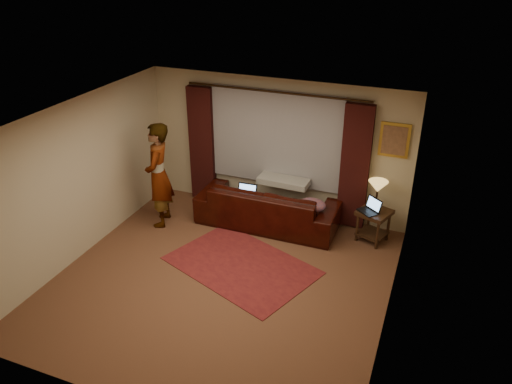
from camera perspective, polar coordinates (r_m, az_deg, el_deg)
floor at (r=7.93m, az=-3.91°, el=-10.05°), size 5.00×5.00×0.01m
ceiling at (r=6.70m, az=-4.60°, el=8.06°), size 5.00×5.00×0.02m
wall_back at (r=9.32m, az=2.36°, el=5.11°), size 5.00×0.02×2.60m
wall_front at (r=5.47m, az=-15.76°, el=-13.42°), size 5.00×0.02×2.60m
wall_left at (r=8.51m, az=-19.63°, el=1.30°), size 0.02×5.00×2.60m
wall_right at (r=6.66m, az=15.70°, el=-5.45°), size 0.02×5.00×2.60m
sheer_curtain at (r=9.20m, az=2.26°, el=6.14°), size 2.50×0.05×1.80m
drape_left at (r=9.83m, az=-6.18°, el=5.40°), size 0.50×0.14×2.30m
drape_right at (r=8.93m, az=11.24°, el=2.76°), size 0.50×0.14×2.30m
curtain_rod at (r=8.88m, az=2.25°, el=11.35°), size 0.04×0.04×3.40m
picture_frame at (r=8.72m, az=15.54°, el=5.74°), size 0.50×0.04×0.60m
sofa at (r=9.11m, az=1.38°, el=-0.80°), size 2.59×1.13×1.04m
throw_blanket at (r=9.10m, az=3.20°, el=2.81°), size 0.95×0.40×0.11m
clothing_pile at (r=8.74m, az=6.43°, el=-1.51°), size 0.48×0.37×0.20m
laptop_sofa at (r=9.02m, az=-1.24°, el=-0.16°), size 0.38×0.41×0.26m
area_rug at (r=8.23m, az=-1.69°, el=-8.37°), size 2.69×2.25×0.01m
end_table at (r=8.96m, az=13.22°, el=-3.77°), size 0.65×0.65×0.59m
tiffany_lamp at (r=8.76m, az=13.64°, el=-0.36°), size 0.46×0.46×0.53m
laptop_table at (r=8.70m, az=12.74°, el=-1.55°), size 0.49×0.49×0.24m
person at (r=9.12m, az=-11.07°, el=1.89°), size 0.72×0.72×1.95m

